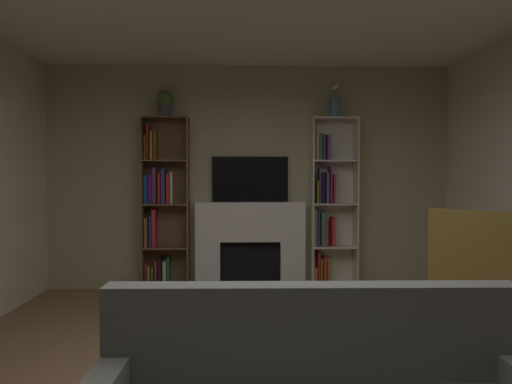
{
  "coord_description": "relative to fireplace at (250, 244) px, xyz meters",
  "views": [
    {
      "loc": [
        -0.17,
        -2.88,
        1.41
      ],
      "look_at": [
        0.0,
        1.25,
        1.28
      ],
      "focal_mm": 33.26,
      "sensor_mm": 36.0,
      "label": 1
    }
  ],
  "objects": [
    {
      "name": "fireplace",
      "position": [
        0.0,
        0.0,
        0.0
      ],
      "size": [
        1.47,
        0.49,
        1.09
      ],
      "color": "white",
      "rests_on": "ground_plane"
    },
    {
      "name": "potted_plant",
      "position": [
        -1.04,
        -0.05,
        1.75
      ],
      "size": [
        0.2,
        0.2,
        0.32
      ],
      "color": "#464A51",
      "rests_on": "bookshelf_left"
    },
    {
      "name": "armchair",
      "position": [
        1.53,
        -2.45,
        -0.01
      ],
      "size": [
        0.89,
        0.89,
        1.15
      ],
      "color": "brown",
      "rests_on": "ground_plane"
    },
    {
      "name": "coffee_table",
      "position": [
        0.19,
        -3.18,
        -0.23
      ],
      "size": [
        0.73,
        0.49,
        0.39
      ],
      "color": "brown",
      "rests_on": "ground_plane"
    },
    {
      "name": "vase_with_flowers",
      "position": [
        1.04,
        -0.05,
        1.72
      ],
      "size": [
        0.14,
        0.14,
        0.42
      ],
      "color": "teal",
      "rests_on": "bookshelf_right"
    },
    {
      "name": "tv",
      "position": [
        0.0,
        0.07,
        0.81
      ],
      "size": [
        0.95,
        0.06,
        0.56
      ],
      "primitive_type": "cube",
      "color": "black",
      "rests_on": "fireplace"
    },
    {
      "name": "bookshelf_right",
      "position": [
        0.98,
        -0.0,
        0.46
      ],
      "size": [
        0.57,
        0.29,
        2.14
      ],
      "color": "silver",
      "rests_on": "ground_plane"
    },
    {
      "name": "bookshelf_left",
      "position": [
        -1.1,
        0.0,
        0.45
      ],
      "size": [
        0.57,
        0.27,
        2.14
      ],
      "color": "brown",
      "rests_on": "ground_plane"
    },
    {
      "name": "wall_back_accent",
      "position": [
        0.0,
        0.13,
        0.84
      ],
      "size": [
        5.19,
        0.06,
        2.81
      ],
      "primitive_type": "cube",
      "color": "tan",
      "rests_on": "ground_plane"
    }
  ]
}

